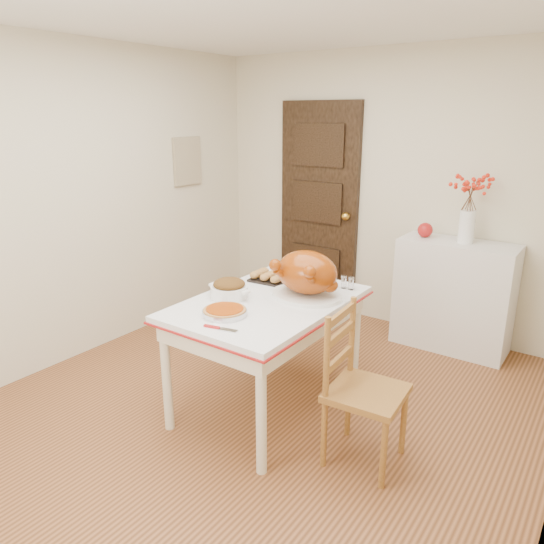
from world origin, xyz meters
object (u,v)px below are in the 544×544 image
Objects in this scene: sideboard at (453,296)px; kitchen_table at (268,355)px; pumpkin_pie at (225,311)px; chair_oak at (367,389)px; turkey_platter at (307,275)px.

kitchen_table is (-0.73, -1.69, -0.08)m from sideboard.
kitchen_table is 0.55m from pumpkin_pie.
chair_oak reaches higher than kitchen_table.
kitchen_table is 4.87× the size of pumpkin_pie.
pumpkin_pie is (-0.24, -0.55, -0.13)m from turkey_platter.
chair_oak reaches higher than pumpkin_pie.
sideboard is at bearing 66.62° from kitchen_table.
sideboard is 1.82m from chair_oak.
kitchen_table is 2.68× the size of turkey_platter.
turkey_platter reaches higher than pumpkin_pie.
kitchen_table is at bearing 79.65° from pumpkin_pie.
chair_oak is (0.79, -0.14, 0.07)m from kitchen_table.
sideboard is 1.01× the size of chair_oak.
chair_oak is (0.06, -1.82, -0.00)m from sideboard.
sideboard is 2.21m from pumpkin_pie.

